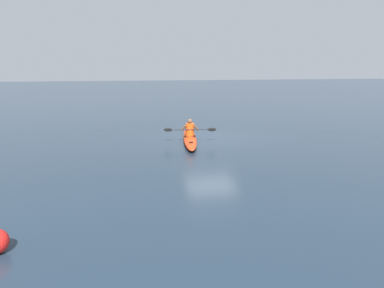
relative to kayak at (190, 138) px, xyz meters
name	(u,v)px	position (x,y,z in m)	size (l,w,h in m)	color
ground_plane	(211,139)	(-1.17, -0.36, -0.14)	(160.00, 160.00, 0.00)	#1E2D3D
kayak	(190,138)	(0.00, 0.00, 0.00)	(1.58, 5.17, 0.29)	red
kayaker	(190,129)	(0.02, 0.10, 0.47)	(2.38, 0.65, 0.79)	#E04C14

